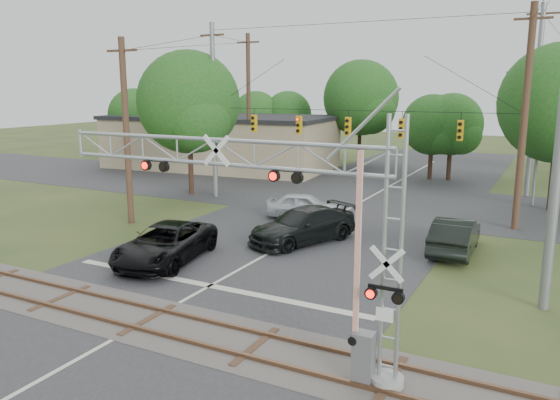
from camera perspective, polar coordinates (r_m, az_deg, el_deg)
The scene contains 14 objects.
ground at distance 17.19m, azimuth -18.11°, elevation -14.35°, with size 160.00×160.00×0.00m, color #31411E.
road_main at distance 24.65m, azimuth -1.35°, elevation -5.71°, with size 14.00×90.00×0.02m, color #29292B.
road_cross at distance 37.16m, azimuth 9.07°, elevation 0.11°, with size 90.00×12.00×0.02m, color #29292B.
railroad_track at distance 18.48m, azimuth -13.63°, elevation -12.09°, with size 90.00×3.20×0.17m.
crossing_gantry at distance 14.20m, azimuth -0.33°, elevation -1.13°, with size 10.58×0.87×6.80m.
traffic_signal_span at distance 32.38m, azimuth 8.71°, elevation 8.50°, with size 19.34×0.36×11.50m.
pickup_black at distance 23.98m, azimuth -11.88°, elevation -4.47°, with size 2.69×5.83×1.62m, color black.
car_dark at distance 26.40m, azimuth 2.42°, elevation -2.67°, with size 2.34×5.75×1.67m, color black.
sedan_silver at distance 31.19m, azimuth 2.60°, elevation -0.61°, with size 1.75×4.35×1.48m, color silver.
suv_dark at distance 26.00m, azimuth 17.80°, elevation -3.52°, with size 1.71×4.92×1.62m, color black.
commercial_building at distance 51.55m, azimuth -6.18°, elevation 6.11°, with size 21.38×12.18×4.82m.
streetlight at distance 37.74m, azimuth 25.20°, elevation 6.62°, with size 2.27×0.24×8.51m.
utility_poles at distance 34.35m, azimuth 12.96°, elevation 8.85°, with size 25.42×26.39×12.76m.
treeline at distance 44.60m, azimuth 13.78°, elevation 9.10°, with size 53.62×27.79×10.01m.
Camera 1 is at (11.33, -10.61, 7.39)m, focal length 35.00 mm.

